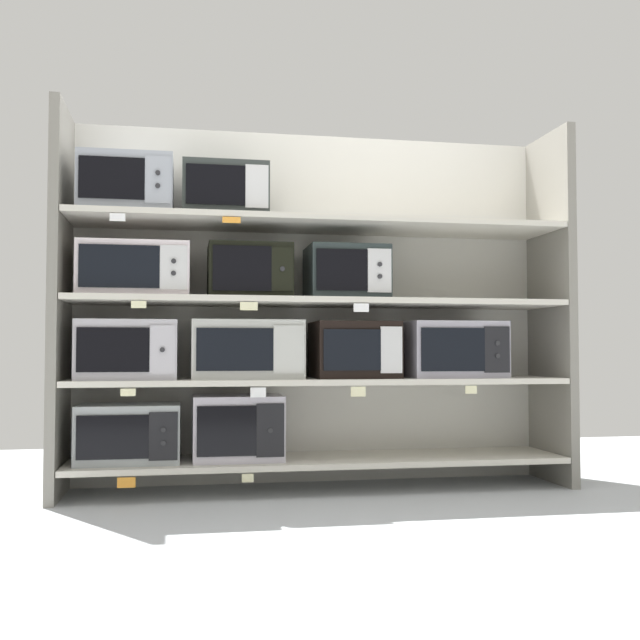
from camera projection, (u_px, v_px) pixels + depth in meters
ground at (365, 537)px, 3.01m from camera, size 6.60×6.00×0.02m
back_panel at (312, 307)px, 4.30m from camera, size 2.80×0.04×1.96m
upright_left at (60, 301)px, 3.80m from camera, size 0.05×0.50×1.96m
upright_right at (551, 307)px, 4.27m from camera, size 0.05×0.50×1.96m
shelf_0 at (320, 460)px, 4.00m from camera, size 2.60×0.50×0.03m
microwave_0 at (129, 433)px, 3.82m from camera, size 0.51×0.36×0.29m
microwave_1 at (237, 427)px, 3.92m from camera, size 0.46×0.37×0.33m
price_tag_0 at (126, 483)px, 3.57m from camera, size 0.08×0.00×0.05m
price_tag_1 at (248, 478)px, 3.67m from camera, size 0.06×0.00×0.04m
shelf_1 at (320, 381)px, 4.01m from camera, size 2.60×0.50×0.03m
microwave_2 at (128, 350)px, 3.84m from camera, size 0.49×0.42×0.30m
microwave_3 at (247, 349)px, 3.95m from camera, size 0.57×0.37×0.30m
microwave_4 at (354, 350)px, 4.05m from camera, size 0.44×0.40×0.30m
microwave_5 at (451, 350)px, 4.15m from camera, size 0.52×0.43×0.30m
price_tag_2 at (128, 392)px, 3.59m from camera, size 0.07×0.00×0.04m
price_tag_3 at (258, 392)px, 3.70m from camera, size 0.08×0.00×0.05m
price_tag_4 at (358, 392)px, 3.79m from camera, size 0.08×0.00×0.05m
price_tag_5 at (471, 390)px, 3.89m from camera, size 0.06×0.00×0.04m
shelf_2 at (320, 302)px, 4.03m from camera, size 2.60×0.50×0.03m
microwave_6 at (135, 270)px, 3.86m from camera, size 0.55×0.39×0.27m
microwave_7 at (249, 272)px, 3.97m from camera, size 0.43×0.36×0.28m
microwave_8 at (346, 273)px, 4.06m from camera, size 0.42×0.36×0.29m
price_tag_6 at (139, 304)px, 3.61m from camera, size 0.07×0.00×0.04m
price_tag_7 at (249, 306)px, 3.71m from camera, size 0.09×0.00×0.04m
price_tag_8 at (361, 308)px, 3.81m from camera, size 0.08×0.00×0.04m
shelf_3 at (320, 224)px, 4.05m from camera, size 2.60×0.50×0.03m
microwave_9 at (127, 187)px, 3.87m from camera, size 0.46×0.42×0.29m
microwave_10 at (225, 193)px, 3.96m from camera, size 0.44×0.38×0.27m
price_tag_9 at (117, 217)px, 3.61m from camera, size 0.07×0.00×0.04m
price_tag_10 at (231, 220)px, 3.71m from camera, size 0.09×0.00×0.03m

